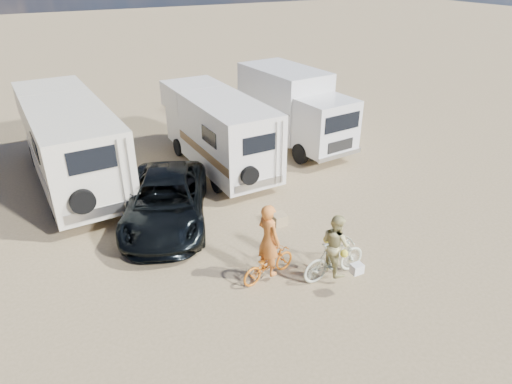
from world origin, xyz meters
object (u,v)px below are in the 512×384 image
bike_parked (328,148)px  cooler (171,202)px  rv_left (70,145)px  crate (279,219)px  rv_main (218,133)px  bike_woman (334,259)px  dark_suv (166,201)px  box_truck (295,110)px  rider_woman (335,250)px  bike_man (268,264)px  rider_man (269,246)px

bike_parked → cooler: (-6.93, -1.01, -0.28)m
rv_left → crate: size_ratio=18.71×
rv_main → bike_woman: size_ratio=3.47×
rv_main → dark_suv: size_ratio=1.23×
bike_woman → bike_parked: (4.34, 6.35, -0.05)m
box_truck → bike_woman: 9.26m
rider_woman → bike_man: bearing=63.5°
box_truck → rider_woman: (-3.93, -8.32, -0.77)m
rider_man → cooler: 4.80m
dark_suv → rider_man: size_ratio=2.66×
bike_man → box_truck: bearing=-47.8°
rv_left → bike_parked: size_ratio=4.11×
rider_woman → crate: (0.05, 2.87, -0.65)m
bike_man → rider_man: bearing=-12.2°
rider_woman → rv_main: bearing=-1.3°
bike_man → bike_parked: bike_parked is taller
rv_left → bike_woman: size_ratio=4.29×
bike_man → cooler: 4.74m
rv_main → rider_woman: rv_main is taller
dark_suv → rider_man: bearing=-47.3°
rv_left → rider_man: rv_left is taller
rider_man → box_truck: bearing=-47.8°
bike_parked → rider_man: bearing=144.4°
rv_main → box_truck: box_truck is taller
rider_woman → bike_parked: rider_woman is taller
rider_woman → bike_parked: bearing=-34.9°
rv_left → rider_woman: bearing=-63.3°
dark_suv → box_truck: bearing=50.6°
dark_suv → bike_man: dark_suv is taller
dark_suv → rider_woman: bearing=-35.2°
bike_woman → box_truck: bearing=-25.8°
bike_woman → rider_man: rider_man is taller
bike_man → crate: bike_man is taller
cooler → bike_man: bearing=-80.8°
bike_parked → cooler: bearing=108.8°
rider_man → dark_suv: bearing=8.5°
box_truck → cooler: 7.30m
bike_parked → rv_main: bearing=83.4°
rider_man → crate: (1.55, 2.14, -0.80)m
bike_woman → bike_parked: 7.69m
rv_main → bike_man: bearing=-104.9°
rv_left → rider_woman: rv_left is taller
bike_parked → crate: 5.54m
rv_left → bike_man: bearing=-69.4°
bike_man → rv_main: bearing=-25.2°
bike_woman → cooler: 5.94m
bike_man → rider_woman: 1.71m
rv_main → bike_man: rv_main is taller
box_truck → rider_man: 9.35m
box_truck → crate: 6.84m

